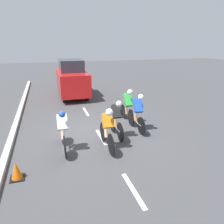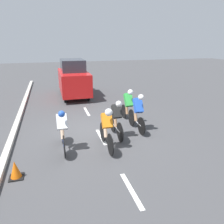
{
  "view_description": "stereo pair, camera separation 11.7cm",
  "coord_description": "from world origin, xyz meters",
  "px_view_note": "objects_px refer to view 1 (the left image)",
  "views": [
    {
      "loc": [
        1.79,
        7.84,
        3.47
      ],
      "look_at": [
        -0.43,
        0.54,
        0.95
      ],
      "focal_mm": 35.0,
      "sensor_mm": 36.0,
      "label": 1
    },
    {
      "loc": [
        1.68,
        7.88,
        3.47
      ],
      "look_at": [
        -0.43,
        0.54,
        0.95
      ],
      "focal_mm": 35.0,
      "sensor_mm": 36.0,
      "label": 2
    }
  ],
  "objects_px": {
    "traffic_cone": "(16,171)",
    "cyclist_orange": "(107,127)",
    "cyclist_blue": "(137,111)",
    "support_car": "(72,79)",
    "cyclist_green": "(128,105)",
    "cyclist_black": "(117,118)",
    "cyclist_white": "(63,130)"
  },
  "relations": [
    {
      "from": "support_car",
      "to": "cyclist_black",
      "type": "bearing_deg",
      "value": 96.73
    },
    {
      "from": "cyclist_orange",
      "to": "cyclist_black",
      "type": "height_order",
      "value": "cyclist_orange"
    },
    {
      "from": "cyclist_black",
      "to": "cyclist_blue",
      "type": "xyz_separation_m",
      "value": [
        -0.98,
        -0.39,
        0.05
      ]
    },
    {
      "from": "cyclist_black",
      "to": "cyclist_orange",
      "type": "bearing_deg",
      "value": 54.12
    },
    {
      "from": "cyclist_orange",
      "to": "traffic_cone",
      "type": "relative_size",
      "value": 3.53
    },
    {
      "from": "cyclist_white",
      "to": "support_car",
      "type": "bearing_deg",
      "value": -99.4
    },
    {
      "from": "cyclist_black",
      "to": "support_car",
      "type": "height_order",
      "value": "support_car"
    },
    {
      "from": "cyclist_orange",
      "to": "cyclist_blue",
      "type": "distance_m",
      "value": 1.97
    },
    {
      "from": "cyclist_orange",
      "to": "support_car",
      "type": "bearing_deg",
      "value": -88.44
    },
    {
      "from": "cyclist_orange",
      "to": "cyclist_black",
      "type": "distance_m",
      "value": 1.0
    },
    {
      "from": "cyclist_orange",
      "to": "support_car",
      "type": "height_order",
      "value": "support_car"
    },
    {
      "from": "traffic_cone",
      "to": "cyclist_orange",
      "type": "bearing_deg",
      "value": -161.46
    },
    {
      "from": "traffic_cone",
      "to": "cyclist_white",
      "type": "bearing_deg",
      "value": -137.73
    },
    {
      "from": "cyclist_green",
      "to": "cyclist_black",
      "type": "xyz_separation_m",
      "value": [
        0.94,
        1.34,
        -0.06
      ]
    },
    {
      "from": "cyclist_orange",
      "to": "cyclist_green",
      "type": "bearing_deg",
      "value": -125.36
    },
    {
      "from": "cyclist_orange",
      "to": "cyclist_green",
      "type": "height_order",
      "value": "cyclist_green"
    },
    {
      "from": "traffic_cone",
      "to": "cyclist_blue",
      "type": "bearing_deg",
      "value": -153.8
    },
    {
      "from": "cyclist_green",
      "to": "traffic_cone",
      "type": "bearing_deg",
      "value": 35.8
    },
    {
      "from": "cyclist_white",
      "to": "support_car",
      "type": "xyz_separation_m",
      "value": [
        -1.19,
        -7.21,
        0.4
      ]
    },
    {
      "from": "cyclist_orange",
      "to": "cyclist_green",
      "type": "relative_size",
      "value": 1.05
    },
    {
      "from": "traffic_cone",
      "to": "cyclist_black",
      "type": "bearing_deg",
      "value": -152.5
    },
    {
      "from": "cyclist_green",
      "to": "cyclist_orange",
      "type": "bearing_deg",
      "value": 54.64
    },
    {
      "from": "cyclist_green",
      "to": "cyclist_blue",
      "type": "xyz_separation_m",
      "value": [
        -0.04,
        0.95,
        -0.01
      ]
    },
    {
      "from": "cyclist_green",
      "to": "traffic_cone",
      "type": "relative_size",
      "value": 3.36
    },
    {
      "from": "cyclist_orange",
      "to": "support_car",
      "type": "relative_size",
      "value": 0.45
    },
    {
      "from": "traffic_cone",
      "to": "support_car",
      "type": "bearing_deg",
      "value": -106.66
    },
    {
      "from": "cyclist_green",
      "to": "traffic_cone",
      "type": "distance_m",
      "value": 5.27
    },
    {
      "from": "cyclist_green",
      "to": "traffic_cone",
      "type": "xyz_separation_m",
      "value": [
        4.25,
        3.07,
        -0.58
      ]
    },
    {
      "from": "cyclist_orange",
      "to": "cyclist_blue",
      "type": "height_order",
      "value": "cyclist_blue"
    },
    {
      "from": "cyclist_black",
      "to": "cyclist_blue",
      "type": "relative_size",
      "value": 0.96
    },
    {
      "from": "cyclist_blue",
      "to": "support_car",
      "type": "bearing_deg",
      "value": -74.29
    },
    {
      "from": "cyclist_blue",
      "to": "traffic_cone",
      "type": "xyz_separation_m",
      "value": [
        4.29,
        2.11,
        -0.57
      ]
    }
  ]
}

